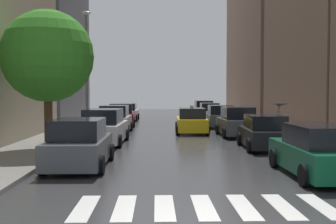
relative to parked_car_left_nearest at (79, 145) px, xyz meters
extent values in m
cube|color=#333336|center=(3.76, 17.40, -0.81)|extent=(28.00, 72.00, 0.04)
cube|color=gray|center=(-2.74, 17.40, -0.72)|extent=(3.00, 72.00, 0.15)
cube|color=gray|center=(10.26, 17.40, -0.72)|extent=(3.00, 72.00, 0.15)
cube|color=silver|center=(1.06, -5.24, -0.79)|extent=(0.45, 2.20, 0.01)
cube|color=silver|center=(1.96, -5.24, -0.79)|extent=(0.45, 2.20, 0.01)
cube|color=silver|center=(2.86, -5.24, -0.79)|extent=(0.45, 2.20, 0.01)
cube|color=silver|center=(3.76, -5.24, -0.79)|extent=(0.45, 2.20, 0.01)
cube|color=silver|center=(4.66, -5.24, -0.79)|extent=(0.45, 2.20, 0.01)
cube|color=silver|center=(5.56, -5.24, -0.79)|extent=(0.45, 2.20, 0.01)
cube|color=silver|center=(6.46, -5.24, -0.79)|extent=(0.45, 2.20, 0.01)
cube|color=#8C6B56|center=(14.76, 30.44, 9.00)|extent=(6.00, 17.55, 19.59)
cube|color=#474C51|center=(0.00, 0.06, -0.20)|extent=(1.83, 4.40, 0.84)
cube|color=black|center=(0.00, -0.16, 0.56)|extent=(1.61, 2.42, 0.69)
cylinder|color=black|center=(-0.91, 1.51, -0.47)|extent=(0.22, 0.64, 0.64)
cylinder|color=black|center=(0.92, 1.51, -0.47)|extent=(0.22, 0.64, 0.64)
cylinder|color=black|center=(-0.92, -1.39, -0.47)|extent=(0.22, 0.64, 0.64)
cylinder|color=black|center=(0.91, -1.39, -0.47)|extent=(0.22, 0.64, 0.64)
cube|color=silver|center=(0.03, 6.83, -0.17)|extent=(2.13, 4.86, 0.89)
cube|color=black|center=(0.02, 6.59, 0.63)|extent=(1.81, 2.70, 0.73)
cylinder|color=black|center=(-0.86, 8.45, -0.47)|extent=(0.25, 0.65, 0.64)
cylinder|color=black|center=(1.06, 8.37, -0.47)|extent=(0.25, 0.65, 0.64)
cylinder|color=black|center=(-1.00, 5.30, -0.47)|extent=(0.25, 0.65, 0.64)
cylinder|color=black|center=(0.92, 5.22, -0.47)|extent=(0.25, 0.65, 0.64)
cube|color=#B2B7BF|center=(0.00, 12.78, -0.17)|extent=(1.94, 4.41, 0.89)
cube|color=black|center=(0.00, 12.56, 0.64)|extent=(1.68, 2.44, 0.73)
cylinder|color=black|center=(-0.91, 14.24, -0.47)|extent=(0.23, 0.64, 0.64)
cylinder|color=black|center=(0.96, 14.20, -0.47)|extent=(0.23, 0.64, 0.64)
cylinder|color=black|center=(-0.96, 11.35, -0.47)|extent=(0.23, 0.64, 0.64)
cylinder|color=black|center=(0.91, 11.32, -0.47)|extent=(0.23, 0.64, 0.64)
cube|color=maroon|center=(-0.07, 18.74, -0.18)|extent=(2.14, 4.61, 0.87)
cube|color=black|center=(-0.06, 18.51, 0.61)|extent=(1.82, 2.57, 0.71)
cylinder|color=black|center=(-1.10, 20.19, -0.47)|extent=(0.25, 0.65, 0.64)
cylinder|color=black|center=(0.83, 20.28, -0.47)|extent=(0.25, 0.65, 0.64)
cylinder|color=black|center=(-0.97, 17.20, -0.47)|extent=(0.25, 0.65, 0.64)
cylinder|color=black|center=(0.97, 17.29, -0.47)|extent=(0.25, 0.65, 0.64)
cube|color=silver|center=(-0.07, 25.34, -0.22)|extent=(2.01, 4.07, 0.79)
cube|color=black|center=(-0.08, 25.14, 0.50)|extent=(1.74, 2.25, 0.65)
cylinder|color=black|center=(-0.99, 26.69, -0.47)|extent=(0.24, 0.65, 0.64)
cylinder|color=black|center=(0.92, 26.64, -0.47)|extent=(0.24, 0.65, 0.64)
cylinder|color=black|center=(-1.06, 24.04, -0.47)|extent=(0.24, 0.65, 0.64)
cylinder|color=black|center=(0.85, 23.99, -0.47)|extent=(0.24, 0.65, 0.64)
cube|color=#0C4C2D|center=(7.68, -1.76, -0.22)|extent=(1.82, 4.63, 0.79)
cube|color=black|center=(7.68, -1.99, 0.50)|extent=(1.59, 2.55, 0.65)
cylinder|color=black|center=(6.80, -0.23, -0.47)|extent=(0.22, 0.64, 0.64)
cylinder|color=black|center=(8.59, -0.24, -0.47)|extent=(0.22, 0.64, 0.64)
cylinder|color=black|center=(6.78, -3.28, -0.47)|extent=(0.22, 0.64, 0.64)
cube|color=black|center=(7.69, 4.66, -0.23)|extent=(1.97, 4.22, 0.77)
cube|color=black|center=(7.68, 4.45, 0.47)|extent=(1.68, 2.35, 0.63)
cylinder|color=black|center=(6.85, 6.07, -0.47)|extent=(0.25, 0.65, 0.64)
cylinder|color=black|center=(8.64, 5.99, -0.47)|extent=(0.25, 0.65, 0.64)
cylinder|color=black|center=(6.73, 3.33, -0.47)|extent=(0.25, 0.65, 0.64)
cylinder|color=black|center=(8.53, 3.25, -0.47)|extent=(0.25, 0.65, 0.64)
cube|color=#474C51|center=(7.54, 10.34, -0.18)|extent=(1.92, 4.06, 0.88)
cube|color=black|center=(7.54, 10.14, 0.62)|extent=(1.69, 2.24, 0.72)
cylinder|color=black|center=(6.58, 11.68, -0.47)|extent=(0.22, 0.64, 0.64)
cylinder|color=black|center=(8.49, 11.68, -0.47)|extent=(0.22, 0.64, 0.64)
cylinder|color=black|center=(6.59, 9.00, -0.47)|extent=(0.22, 0.64, 0.64)
cylinder|color=black|center=(8.50, 9.01, -0.47)|extent=(0.22, 0.64, 0.64)
cube|color=#474C51|center=(7.53, 16.99, -0.20)|extent=(2.04, 4.07, 0.83)
cube|color=black|center=(7.53, 16.78, 0.55)|extent=(1.76, 2.25, 0.68)
cylinder|color=black|center=(6.61, 18.34, -0.47)|extent=(0.24, 0.65, 0.64)
cylinder|color=black|center=(8.53, 18.28, -0.47)|extent=(0.24, 0.65, 0.64)
cylinder|color=black|center=(6.53, 15.69, -0.47)|extent=(0.24, 0.65, 0.64)
cylinder|color=black|center=(8.46, 15.63, -0.47)|extent=(0.24, 0.65, 0.64)
cube|color=silver|center=(7.49, 23.00, -0.19)|extent=(1.94, 4.70, 0.85)
cube|color=black|center=(7.48, 22.77, 0.57)|extent=(1.64, 2.61, 0.69)
cylinder|color=black|center=(6.67, 24.56, -0.47)|extent=(0.25, 0.65, 0.64)
cylinder|color=black|center=(8.42, 24.49, -0.47)|extent=(0.25, 0.65, 0.64)
cylinder|color=black|center=(6.55, 21.50, -0.47)|extent=(0.25, 0.65, 0.64)
cylinder|color=black|center=(8.30, 21.43, -0.47)|extent=(0.25, 0.65, 0.64)
cube|color=brown|center=(7.64, 29.07, -0.17)|extent=(1.95, 4.59, 0.90)
cube|color=black|center=(7.64, 28.84, 0.65)|extent=(1.71, 2.53, 0.74)
cylinder|color=black|center=(6.68, 30.58, -0.47)|extent=(0.22, 0.64, 0.64)
cylinder|color=black|center=(8.61, 30.58, -0.47)|extent=(0.22, 0.64, 0.64)
cylinder|color=black|center=(6.67, 27.56, -0.47)|extent=(0.22, 0.64, 0.64)
cylinder|color=black|center=(8.60, 27.55, -0.47)|extent=(0.22, 0.64, 0.64)
cube|color=yellow|center=(5.00, 12.60, -0.22)|extent=(1.98, 4.45, 0.80)
cube|color=black|center=(4.99, 12.38, 0.51)|extent=(1.70, 2.47, 0.65)
cube|color=#F2EDCC|center=(4.99, 12.38, 0.92)|extent=(0.21, 0.37, 0.18)
cylinder|color=black|center=(4.12, 14.08, -0.47)|extent=(0.24, 0.65, 0.64)
cylinder|color=black|center=(5.97, 14.03, -0.47)|extent=(0.24, 0.65, 0.64)
cylinder|color=black|center=(4.03, 11.18, -0.47)|extent=(0.24, 0.65, 0.64)
cylinder|color=black|center=(5.88, 11.13, -0.47)|extent=(0.24, 0.65, 0.64)
cylinder|color=brown|center=(9.56, 8.59, -0.26)|extent=(0.28, 0.28, 0.77)
cylinder|color=gray|center=(9.56, 8.59, 0.43)|extent=(0.36, 0.36, 0.61)
sphere|color=tan|center=(9.56, 8.59, 0.85)|extent=(0.24, 0.24, 0.24)
cone|color=black|center=(9.56, 8.59, 1.14)|extent=(1.06, 1.06, 0.20)
cylinder|color=#333338|center=(9.56, 8.59, 0.78)|extent=(0.02, 0.02, 0.71)
cylinder|color=#513823|center=(-2.06, 3.90, 0.53)|extent=(0.36, 0.36, 2.35)
sphere|color=#348523|center=(-2.06, 3.90, 3.42)|extent=(4.03, 4.03, 4.03)
cylinder|color=#595B60|center=(-1.79, 12.58, 3.06)|extent=(0.16, 0.16, 7.42)
ellipsoid|color=beige|center=(-1.79, 12.58, 6.92)|extent=(0.60, 0.28, 0.24)
camera|label=1|loc=(2.67, -14.64, 1.80)|focal=44.88mm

